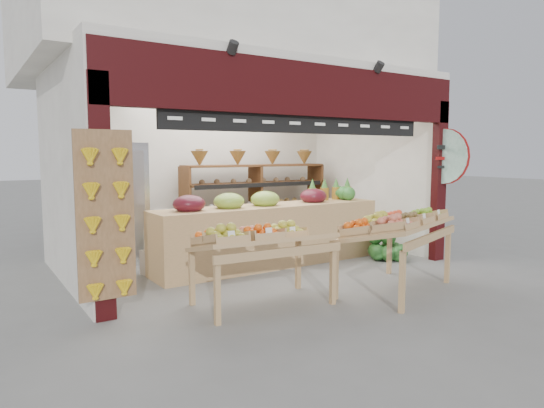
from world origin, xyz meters
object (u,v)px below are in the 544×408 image
Objects in this scene: display_table_right at (396,225)px; cardboard_stack at (171,255)px; display_table_left at (253,240)px; back_shelving at (256,189)px; refrigerator at (118,203)px; mid_counter at (270,233)px; watermelon_pile at (387,248)px.

cardboard_stack is at bearing 128.23° from display_table_right.
back_shelving is at bearing 58.59° from display_table_left.
refrigerator is 1.33m from cardboard_stack.
mid_counter is at bearing -113.30° from back_shelving.
refrigerator reaches higher than mid_counter.
cardboard_stack is at bearing -67.63° from refrigerator.
display_table_left is at bearing 165.85° from display_table_right.
display_table_left is (-1.97, -3.23, -0.32)m from back_shelving.
display_table_left is 3.40m from watermelon_pile.
display_table_right is at bearing -14.15° from display_table_left.
watermelon_pile is (3.21, 0.93, -0.61)m from display_table_left.
refrigerator is 1.00× the size of display_table_right.
refrigerator reaches higher than back_shelving.
back_shelving reaches higher than display_table_right.
mid_counter is at bearing -41.97° from refrigerator.
watermelon_pile is at bearing -61.59° from back_shelving.
display_table_left is at bearing -128.09° from mid_counter.
refrigerator is at bearing -178.11° from back_shelving.
display_table_left is at bearing -163.86° from watermelon_pile.
back_shelving is at bearing 26.44° from cardboard_stack.
cardboard_stack is 3.62m from watermelon_pile.
cardboard_stack is (0.51, -0.99, -0.74)m from refrigerator.
back_shelving is at bearing 118.41° from watermelon_pile.
cardboard_stack is 1.46× the size of watermelon_pile.
back_shelving reaches higher than display_table_left.
display_table_left is (0.70, -3.14, -0.19)m from refrigerator.
refrigerator reaches higher than cardboard_stack.
back_shelving is 2.77m from watermelon_pile.
back_shelving is 1.52× the size of display_table_right.
refrigerator is 2.53m from mid_counter.
watermelon_pile is at bearing 16.14° from display_table_left.
display_table_left reaches higher than cardboard_stack.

